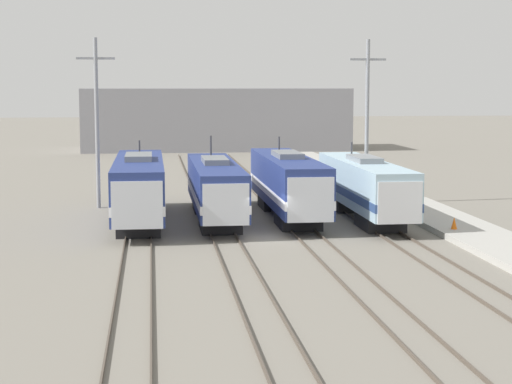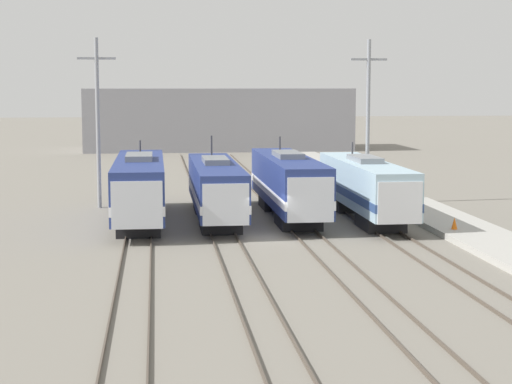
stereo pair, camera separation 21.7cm
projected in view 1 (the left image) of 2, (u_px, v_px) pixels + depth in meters
ground_plane at (268, 239)px, 48.27m from camera, size 400.00×400.00×0.00m
rail_pair_far_left at (138, 241)px, 47.39m from camera, size 1.50×120.00×0.15m
rail_pair_center_left at (225, 239)px, 47.97m from camera, size 1.51×120.00×0.15m
rail_pair_center_right at (310, 237)px, 48.55m from camera, size 1.51×120.00×0.15m
rail_pair_far_right at (392, 235)px, 49.13m from camera, size 1.50×120.00×0.15m
locomotive_far_left at (139, 188)px, 53.54m from camera, size 3.04×16.81×4.99m
locomotive_center_left at (215, 189)px, 54.63m from camera, size 2.85×16.56×5.25m
locomotive_center_right at (288, 184)px, 55.87m from camera, size 2.94×16.89×5.11m
locomotive_far_right at (366, 187)px, 55.07m from camera, size 2.80×16.43×4.78m
catenary_tower_left at (97, 119)px, 60.05m from camera, size 2.67×0.29×11.97m
catenary_tower_right at (367, 118)px, 62.38m from camera, size 2.67×0.29×11.97m
platform at (470, 232)px, 49.67m from camera, size 4.00×120.00×0.36m
traffic_cone at (454, 223)px, 49.51m from camera, size 0.37×0.37×0.69m
depot_building at (215, 119)px, 118.01m from camera, size 35.83×13.19×8.35m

